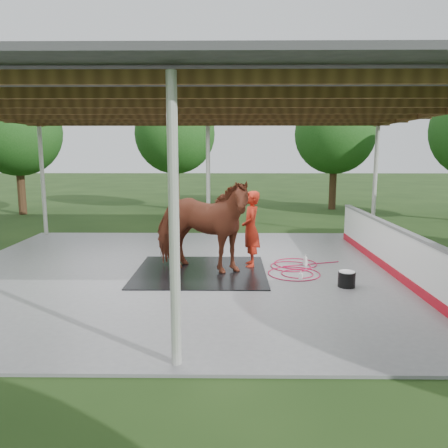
{
  "coord_description": "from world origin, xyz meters",
  "views": [
    {
      "loc": [
        0.71,
        -10.27,
        2.91
      ],
      "look_at": [
        0.59,
        0.2,
        1.17
      ],
      "focal_mm": 35.0,
      "sensor_mm": 36.0,
      "label": 1
    }
  ],
  "objects_px": {
    "dasher_board": "(391,250)",
    "horse": "(200,226)",
    "handler": "(251,229)",
    "wash_bucket": "(347,279)"
  },
  "relations": [
    {
      "from": "dasher_board",
      "to": "wash_bucket",
      "type": "relative_size",
      "value": 21.77
    },
    {
      "from": "handler",
      "to": "dasher_board",
      "type": "bearing_deg",
      "value": 79.73
    },
    {
      "from": "dasher_board",
      "to": "horse",
      "type": "distance_m",
      "value": 4.61
    },
    {
      "from": "horse",
      "to": "wash_bucket",
      "type": "relative_size",
      "value": 7.15
    },
    {
      "from": "dasher_board",
      "to": "horse",
      "type": "relative_size",
      "value": 3.05
    },
    {
      "from": "horse",
      "to": "handler",
      "type": "xyz_separation_m",
      "value": [
        1.23,
        0.56,
        -0.18
      ]
    },
    {
      "from": "dasher_board",
      "to": "handler",
      "type": "relative_size",
      "value": 4.2
    },
    {
      "from": "horse",
      "to": "wash_bucket",
      "type": "distance_m",
      "value": 3.53
    },
    {
      "from": "horse",
      "to": "handler",
      "type": "distance_m",
      "value": 1.37
    },
    {
      "from": "horse",
      "to": "dasher_board",
      "type": "bearing_deg",
      "value": -67.24
    }
  ]
}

